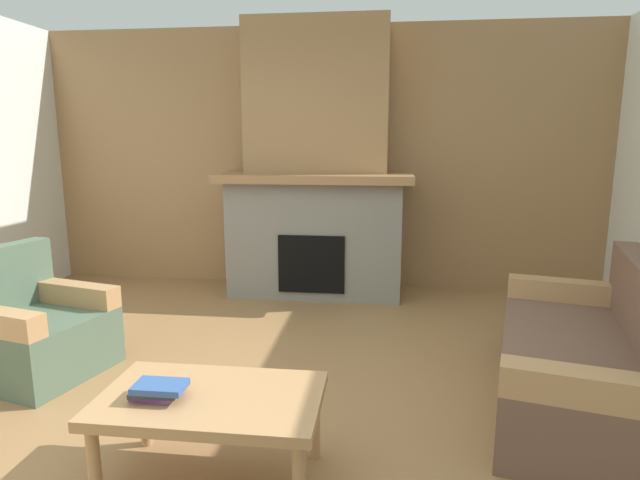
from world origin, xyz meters
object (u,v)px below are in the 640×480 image
Objects in this scene: couch at (588,360)px; armchair at (32,331)px; coffee_table at (211,405)px; fireplace at (316,179)px.

couch is 2.12× the size of armchair.
armchair is 1.85m from coffee_table.
armchair is (-1.65, -2.15, -0.87)m from fireplace.
fireplace is 2.84m from armchair.
fireplace reaches higher than armchair.
fireplace is 2.93× the size of armchair.
fireplace reaches higher than coffee_table.
couch is at bearing -0.39° from armchair.
armchair is 0.92× the size of coffee_table.
fireplace is 2.70× the size of coffee_table.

